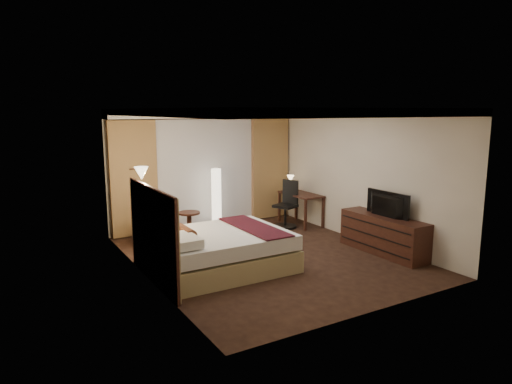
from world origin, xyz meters
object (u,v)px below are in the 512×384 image
desk (301,209)px  office_chair (285,204)px  armchair (154,227)px  side_table (189,224)px  dresser (383,235)px  television (384,201)px  floor_lamp (216,199)px  bed (220,250)px

desk → office_chair: size_ratio=1.06×
armchair → office_chair: (3.03, -0.28, 0.20)m
side_table → office_chair: bearing=-12.7°
dresser → television: bearing=180.0°
office_chair → television: office_chair is taller
side_table → desk: (2.64, -0.44, 0.12)m
floor_lamp → television: floor_lamp is taller
armchair → television: 4.55m
office_chair → side_table: bearing=145.6°
side_table → television: (2.66, -3.02, 0.75)m
bed → armchair: size_ratio=3.25×
bed → side_table: bed is taller
armchair → side_table: (0.86, 0.21, -0.09)m
side_table → desk: bearing=-9.4°
side_table → floor_lamp: bearing=14.7°
office_chair → television: size_ratio=1.09×
bed → side_table: (0.37, 2.25, -0.07)m
bed → floor_lamp: floor_lamp is taller
desk → television: bearing=-89.6°
armchair → office_chair: office_chair is taller
bed → side_table: 2.28m
desk → television: (0.02, -2.58, 0.63)m
television → office_chair: bearing=10.6°
office_chair → desk: bearing=-15.7°
bed → dresser: 3.16m
side_table → television: size_ratio=0.51×
bed → side_table: bearing=80.6°
dresser → floor_lamp: bearing=121.1°
side_table → floor_lamp: 0.89m
bed → office_chair: bearing=34.7°
floor_lamp → office_chair: size_ratio=1.28×
side_table → dresser: dresser is taller
floor_lamp → desk: bearing=-18.5°
armchair → side_table: bearing=45.0°
armchair → side_table: 0.89m
armchair → floor_lamp: bearing=45.6°
bed → floor_lamp: 2.71m
television → bed: bearing=75.4°
office_chair → armchair: bearing=152.9°
dresser → armchair: bearing=141.6°
office_chair → dresser: bearing=-100.1°
armchair → side_table: size_ratio=1.34×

